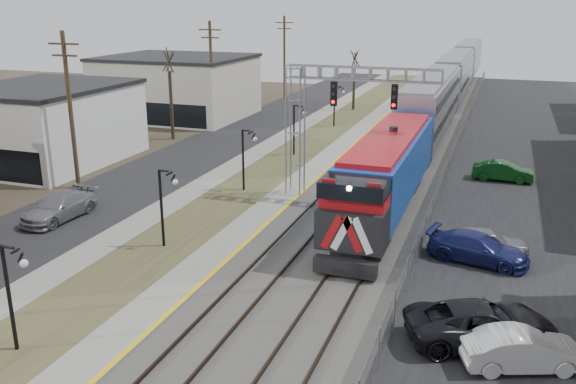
% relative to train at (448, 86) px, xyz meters
% --- Properties ---
extents(street_west, '(7.00, 120.00, 0.04)m').
position_rel_train_xyz_m(street_west, '(-17.00, -26.57, -2.90)').
color(street_west, black).
rests_on(street_west, ground).
extents(sidewalk, '(2.00, 120.00, 0.08)m').
position_rel_train_xyz_m(sidewalk, '(-12.50, -26.57, -2.88)').
color(sidewalk, gray).
rests_on(sidewalk, ground).
extents(grass_median, '(4.00, 120.00, 0.06)m').
position_rel_train_xyz_m(grass_median, '(-9.50, -26.57, -2.89)').
color(grass_median, '#3D4424').
rests_on(grass_median, ground).
extents(platform, '(2.00, 120.00, 0.24)m').
position_rel_train_xyz_m(platform, '(-6.50, -26.57, -2.80)').
color(platform, gray).
rests_on(platform, ground).
extents(ballast_bed, '(8.00, 120.00, 0.20)m').
position_rel_train_xyz_m(ballast_bed, '(-1.50, -26.57, -2.82)').
color(ballast_bed, '#595651').
rests_on(ballast_bed, ground).
extents(parking_lot, '(16.00, 120.00, 0.04)m').
position_rel_train_xyz_m(parking_lot, '(10.50, -26.57, -2.90)').
color(parking_lot, black).
rests_on(parking_lot, ground).
extents(platform_edge, '(0.24, 120.00, 0.01)m').
position_rel_train_xyz_m(platform_edge, '(-5.62, -26.57, -2.67)').
color(platform_edge, gold).
rests_on(platform_edge, platform).
extents(track_near, '(1.58, 120.00, 0.15)m').
position_rel_train_xyz_m(track_near, '(-3.50, -26.57, -2.64)').
color(track_near, '#2D2119').
rests_on(track_near, ballast_bed).
extents(track_far, '(1.58, 120.00, 0.15)m').
position_rel_train_xyz_m(track_far, '(-0.00, -26.57, -2.64)').
color(track_far, '#2D2119').
rests_on(track_far, ballast_bed).
extents(train, '(3.00, 85.85, 5.33)m').
position_rel_train_xyz_m(train, '(0.00, 0.00, 0.00)').
color(train, '#1446A8').
rests_on(train, ground).
extents(signal_gantry, '(9.00, 1.07, 8.15)m').
position_rel_train_xyz_m(signal_gantry, '(-4.28, -33.58, 2.67)').
color(signal_gantry, gray).
rests_on(signal_gantry, ground).
extents(lampposts, '(0.14, 62.14, 4.00)m').
position_rel_train_xyz_m(lampposts, '(-9.50, -43.28, -0.92)').
color(lampposts, black).
rests_on(lampposts, ground).
extents(utility_poles, '(0.28, 80.28, 10.00)m').
position_rel_train_xyz_m(utility_poles, '(-20.00, -36.57, 2.08)').
color(utility_poles, '#4C3823').
rests_on(utility_poles, ground).
extents(fence, '(0.04, 120.00, 1.60)m').
position_rel_train_xyz_m(fence, '(2.70, -26.57, -2.12)').
color(fence, gray).
rests_on(fence, ground).
extents(bare_trees, '(12.30, 42.30, 5.95)m').
position_rel_train_xyz_m(bare_trees, '(-18.16, -22.66, -0.22)').
color(bare_trees, '#382D23').
rests_on(bare_trees, ground).
extents(car_lot_b, '(4.29, 2.75, 1.33)m').
position_rel_train_xyz_m(car_lot_b, '(7.18, -48.86, -2.25)').
color(car_lot_b, silver).
rests_on(car_lot_b, ground).
extents(car_lot_c, '(5.89, 4.38, 1.49)m').
position_rel_train_xyz_m(car_lot_c, '(5.80, -47.66, -2.18)').
color(car_lot_c, black).
rests_on(car_lot_c, ground).
extents(car_lot_d, '(4.94, 2.80, 1.35)m').
position_rel_train_xyz_m(car_lot_d, '(5.33, -40.34, -2.24)').
color(car_lot_d, navy).
rests_on(car_lot_d, ground).
extents(car_lot_e, '(4.37, 2.67, 1.39)m').
position_rel_train_xyz_m(car_lot_e, '(5.58, -39.48, -2.22)').
color(car_lot_e, slate).
rests_on(car_lot_e, ground).
extents(car_lot_f, '(3.99, 1.43, 1.31)m').
position_rel_train_xyz_m(car_lot_f, '(6.22, -25.71, -2.26)').
color(car_lot_f, '#0C4012').
rests_on(car_lot_f, ground).
extents(car_street_b, '(2.22, 4.97, 1.42)m').
position_rel_train_xyz_m(car_street_b, '(-17.02, -42.03, -2.21)').
color(car_street_b, slate).
rests_on(car_street_b, ground).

